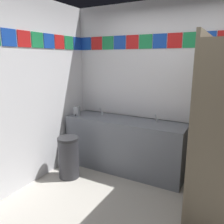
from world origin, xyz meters
TOP-DOWN VIEW (x-y plane):
  - wall_back at (0.00, 1.51)m, footprint 3.73×0.09m
  - wall_side at (-1.90, -0.00)m, footprint 0.09×2.94m
  - vanity_counter at (-0.86, 1.19)m, footprint 1.91×0.56m
  - faucet_left at (-1.34, 1.28)m, footprint 0.04×0.10m
  - faucet_right at (-0.38, 1.28)m, footprint 0.04×0.10m
  - soap_dispenser at (-1.67, 1.03)m, footprint 0.09×0.09m
  - stall_divider at (0.48, 0.57)m, footprint 0.92×1.30m
  - trash_bin at (-1.49, 0.55)m, footprint 0.31×0.31m

SIDE VIEW (x-z plane):
  - trash_bin at x=-1.49m, z-range 0.00..0.63m
  - vanity_counter at x=-0.86m, z-range 0.01..0.85m
  - faucet_left at x=-1.34m, z-range 0.82..0.96m
  - faucet_right at x=-0.38m, z-range 0.82..0.96m
  - soap_dispenser at x=-1.67m, z-range 0.84..1.00m
  - stall_divider at x=0.48m, z-range 0.00..2.03m
  - wall_side at x=-1.90m, z-range 0.01..2.61m
  - wall_back at x=0.00m, z-range 0.01..2.61m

